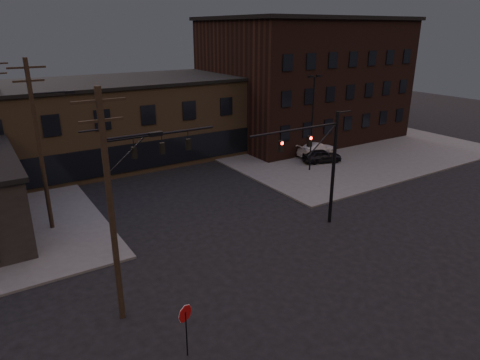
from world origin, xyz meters
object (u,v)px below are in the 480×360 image
at_px(parked_car_lot_a, 322,156).
at_px(stop_sign, 186,319).
at_px(parked_car_lot_b, 317,149).
at_px(traffic_signal_near, 322,159).
at_px(traffic_signal_far, 128,175).
at_px(car_crossing, 159,153).

bearing_deg(parked_car_lot_a, stop_sign, 143.95).
height_order(parked_car_lot_a, parked_car_lot_b, parked_car_lot_b).
distance_m(traffic_signal_near, stop_sign, 15.17).
height_order(traffic_signal_far, parked_car_lot_a, traffic_signal_far).
height_order(traffic_signal_far, parked_car_lot_b, traffic_signal_far).
bearing_deg(parked_car_lot_b, traffic_signal_near, 131.98).
height_order(traffic_signal_near, parked_car_lot_a, traffic_signal_near).
bearing_deg(parked_car_lot_a, parked_car_lot_b, -13.09).
xyz_separation_m(parked_car_lot_b, car_crossing, (-14.85, 8.13, -0.10)).
relative_size(traffic_signal_near, parked_car_lot_b, 1.61).
bearing_deg(traffic_signal_far, parked_car_lot_a, 17.87).
bearing_deg(parked_car_lot_a, traffic_signal_far, 125.85).
xyz_separation_m(traffic_signal_far, stop_sign, (-1.28, -9.99, -3.17)).
bearing_deg(traffic_signal_near, car_crossing, 98.68).
distance_m(parked_car_lot_a, parked_car_lot_b, 2.46).
relative_size(parked_car_lot_a, car_crossing, 0.86).
bearing_deg(parked_car_lot_b, parked_car_lot_a, 143.11).
bearing_deg(car_crossing, parked_car_lot_b, -43.34).
bearing_deg(traffic_signal_near, parked_car_lot_a, 45.99).
relative_size(traffic_signal_near, parked_car_lot_a, 2.00).
xyz_separation_m(traffic_signal_near, traffic_signal_far, (-12.07, 3.50, 0.08)).
height_order(traffic_signal_far, car_crossing, traffic_signal_far).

